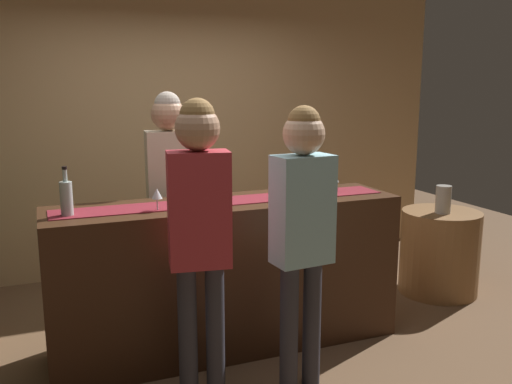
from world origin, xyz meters
TOP-DOWN VIEW (x-y plane):
  - ground_plane at (0.00, 0.00)m, footprint 10.00×10.00m
  - back_wall at (0.00, 1.90)m, footprint 6.00×0.12m
  - bar_counter at (0.00, 0.00)m, footprint 2.41×0.60m
  - counter_runner_cloth at (0.00, 0.00)m, footprint 2.29×0.28m
  - wine_bottle_clear at (-1.03, -0.04)m, footprint 0.07×0.07m
  - wine_bottle_amber at (0.56, 0.01)m, footprint 0.07×0.07m
  - wine_glass_near_customer at (0.83, 0.01)m, footprint 0.07×0.07m
  - wine_glass_mid_counter at (-0.50, -0.11)m, footprint 0.07×0.07m
  - bartender at (-0.26, 0.58)m, footprint 0.35×0.25m
  - customer_sipping at (0.22, -0.70)m, footprint 0.36×0.24m
  - customer_browsing at (-0.36, -0.59)m, footprint 0.37×0.25m
  - round_side_table at (2.07, 0.27)m, footprint 0.68×0.68m
  - vase_on_side_table at (2.03, 0.22)m, footprint 0.13×0.13m

SIDE VIEW (x-z plane):
  - ground_plane at x=0.00m, z-range 0.00..0.00m
  - round_side_table at x=2.07m, z-range 0.00..0.74m
  - bar_counter at x=0.00m, z-range 0.00..1.05m
  - vase_on_side_table at x=2.03m, z-range 0.74..0.98m
  - counter_runner_cloth at x=0.00m, z-range 1.05..1.05m
  - customer_sipping at x=0.22m, z-range 0.21..1.92m
  - customer_browsing at x=-0.36m, z-range 0.22..1.98m
  - bartender at x=-0.26m, z-range 0.22..2.00m
  - wine_glass_near_customer at x=0.83m, z-range 1.08..1.22m
  - wine_glass_mid_counter at x=-0.50m, z-range 1.08..1.22m
  - wine_bottle_clear at x=-1.03m, z-range 1.01..1.31m
  - wine_bottle_amber at x=0.56m, z-range 1.01..1.31m
  - back_wall at x=0.00m, z-range 0.00..2.90m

